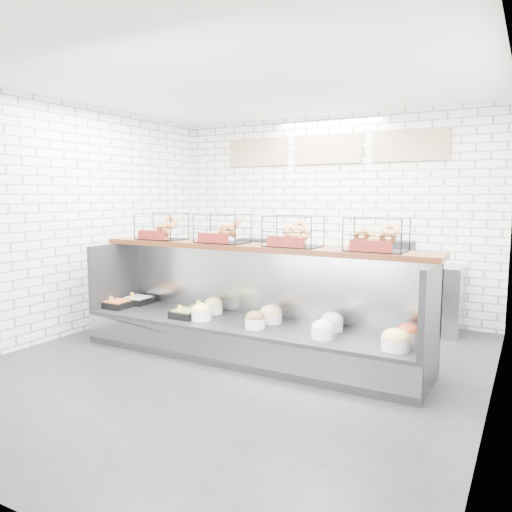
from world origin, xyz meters
The scene contains 5 objects.
ground centered at (0.00, 0.00, 0.00)m, with size 5.50×5.50×0.00m, color black.
room_shell centered at (0.00, 0.60, 2.06)m, with size 5.02×5.51×3.01m.
display_case centered at (0.01, 0.35, 0.33)m, with size 4.00×0.90×1.20m.
bagel_shelf centered at (0.00, 0.52, 1.38)m, with size 4.10×0.50×0.40m.
prep_counter centered at (0.00, 2.43, 0.47)m, with size 4.00×0.60×1.20m.
Camera 1 is at (2.75, -4.42, 1.82)m, focal length 35.00 mm.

